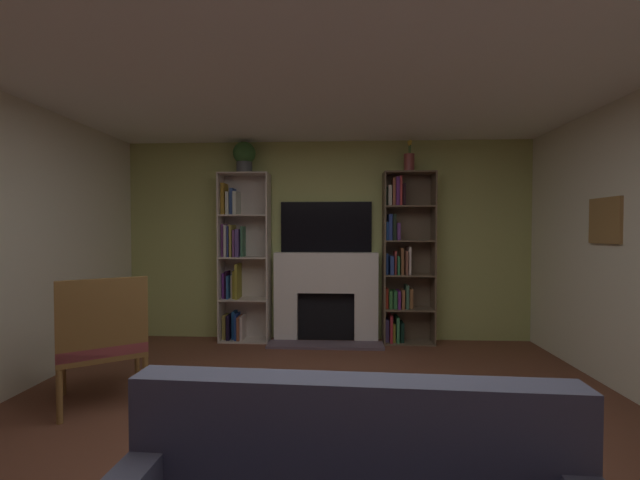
{
  "coord_description": "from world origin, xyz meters",
  "views": [
    {
      "loc": [
        0.17,
        -2.36,
        1.42
      ],
      "look_at": [
        0.0,
        1.08,
        1.33
      ],
      "focal_mm": 22.01,
      "sensor_mm": 36.0,
      "label": 1
    }
  ],
  "objects_px": {
    "bookshelf_right": "(402,260)",
    "vase_with_flowers": "(409,162)",
    "fireplace": "(326,295)",
    "tv": "(326,227)",
    "bookshelf_left": "(240,260)",
    "potted_plant": "(244,156)",
    "armchair": "(103,339)"
  },
  "relations": [
    {
      "from": "bookshelf_right",
      "to": "vase_with_flowers",
      "type": "relative_size",
      "value": 5.42
    },
    {
      "from": "fireplace",
      "to": "vase_with_flowers",
      "type": "bearing_deg",
      "value": -2.69
    },
    {
      "from": "tv",
      "to": "bookshelf_left",
      "type": "relative_size",
      "value": 0.54
    },
    {
      "from": "bookshelf_left",
      "to": "tv",
      "type": "bearing_deg",
      "value": 4.13
    },
    {
      "from": "bookshelf_right",
      "to": "vase_with_flowers",
      "type": "xyz_separation_m",
      "value": [
        0.07,
        -0.04,
        1.22
      ]
    },
    {
      "from": "bookshelf_left",
      "to": "potted_plant",
      "type": "bearing_deg",
      "value": -28.22
    },
    {
      "from": "armchair",
      "to": "vase_with_flowers",
      "type": "bearing_deg",
      "value": 33.73
    },
    {
      "from": "armchair",
      "to": "fireplace",
      "type": "bearing_deg",
      "value": 47.47
    },
    {
      "from": "potted_plant",
      "to": "fireplace",
      "type": "bearing_deg",
      "value": 2.66
    },
    {
      "from": "bookshelf_right",
      "to": "tv",
      "type": "bearing_deg",
      "value": 175.29
    },
    {
      "from": "bookshelf_right",
      "to": "vase_with_flowers",
      "type": "bearing_deg",
      "value": -30.04
    },
    {
      "from": "fireplace",
      "to": "vase_with_flowers",
      "type": "distance_m",
      "value": 1.96
    },
    {
      "from": "bookshelf_left",
      "to": "potted_plant",
      "type": "xyz_separation_m",
      "value": [
        0.07,
        -0.04,
        1.32
      ]
    },
    {
      "from": "fireplace",
      "to": "potted_plant",
      "type": "relative_size",
      "value": 3.57
    },
    {
      "from": "tv",
      "to": "bookshelf_left",
      "type": "distance_m",
      "value": 1.19
    },
    {
      "from": "vase_with_flowers",
      "to": "armchair",
      "type": "distance_m",
      "value": 3.76
    },
    {
      "from": "tv",
      "to": "vase_with_flowers",
      "type": "bearing_deg",
      "value": -6.65
    },
    {
      "from": "tv",
      "to": "bookshelf_right",
      "type": "xyz_separation_m",
      "value": [
        0.96,
        -0.08,
        -0.42
      ]
    },
    {
      "from": "tv",
      "to": "potted_plant",
      "type": "relative_size",
      "value": 2.93
    },
    {
      "from": "bookshelf_right",
      "to": "vase_with_flowers",
      "type": "distance_m",
      "value": 1.23
    },
    {
      "from": "bookshelf_right",
      "to": "fireplace",
      "type": "bearing_deg",
      "value": 179.58
    },
    {
      "from": "bookshelf_left",
      "to": "armchair",
      "type": "xyz_separation_m",
      "value": [
        -0.64,
        -1.9,
        -0.49
      ]
    },
    {
      "from": "bookshelf_right",
      "to": "potted_plant",
      "type": "height_order",
      "value": "potted_plant"
    },
    {
      "from": "bookshelf_right",
      "to": "armchair",
      "type": "xyz_separation_m",
      "value": [
        -2.71,
        -1.9,
        -0.5
      ]
    },
    {
      "from": "potted_plant",
      "to": "bookshelf_right",
      "type": "bearing_deg",
      "value": 1.18
    },
    {
      "from": "potted_plant",
      "to": "armchair",
      "type": "height_order",
      "value": "potted_plant"
    },
    {
      "from": "bookshelf_right",
      "to": "armchair",
      "type": "relative_size",
      "value": 2.04
    },
    {
      "from": "fireplace",
      "to": "armchair",
      "type": "distance_m",
      "value": 2.58
    },
    {
      "from": "fireplace",
      "to": "bookshelf_left",
      "type": "bearing_deg",
      "value": -179.59
    },
    {
      "from": "bookshelf_right",
      "to": "bookshelf_left",
      "type": "bearing_deg",
      "value": -179.98
    },
    {
      "from": "bookshelf_left",
      "to": "armchair",
      "type": "height_order",
      "value": "bookshelf_left"
    },
    {
      "from": "bookshelf_left",
      "to": "bookshelf_right",
      "type": "distance_m",
      "value": 2.07
    }
  ]
}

